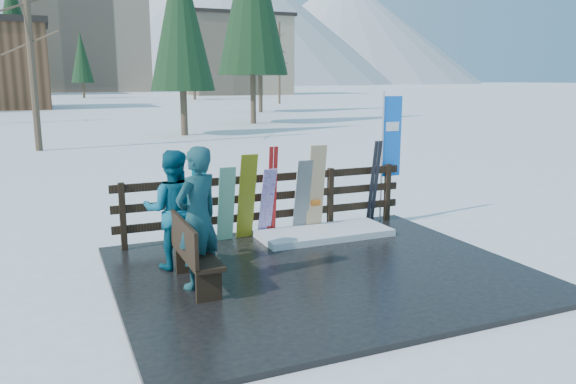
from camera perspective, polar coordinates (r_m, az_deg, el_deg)
name	(u,v)px	position (r m, az deg, el deg)	size (l,w,h in m)	color
ground	(321,274)	(8.62, 3.34, -8.35)	(700.00, 700.00, 0.00)	white
deck	(321,272)	(8.61, 3.34, -8.10)	(6.00, 5.00, 0.08)	black
fence	(268,199)	(10.36, -2.06, -0.70)	(5.60, 0.10, 1.15)	black
snow_patch	(324,233)	(10.32, 3.73, -4.19)	(2.42, 1.00, 0.12)	white
bench	(191,251)	(7.85, -9.79, -5.92)	(0.41, 1.50, 0.97)	black
snowboard_0	(199,203)	(9.74, -9.03, -1.10)	(0.25, 0.03, 1.50)	#0EB0CC
snowboard_1	(226,204)	(9.87, -6.30, -1.24)	(0.29, 0.03, 1.39)	silver
snowboard_2	(247,197)	(9.97, -4.22, -0.48)	(0.30, 0.03, 1.61)	#FFF118
snowboard_3	(267,203)	(10.13, -2.14, -1.08)	(0.24, 0.03, 1.33)	white
snowboard_4	(302,197)	(10.38, 1.48, -0.47)	(0.30, 0.03, 1.41)	black
snowboard_5	(316,189)	(10.47, 2.86, 0.36)	(0.33, 0.03, 1.66)	silver
ski_pair_a	(272,191)	(10.20, -1.60, 0.07)	(0.16, 0.19, 1.65)	#B41716
ski_pair_b	(374,182)	(11.16, 8.73, 0.97)	(0.17, 0.28, 1.67)	black
rental_flag	(390,141)	(11.46, 10.28, 5.09)	(0.45, 0.04, 2.60)	silver
person_front	(198,218)	(7.73, -9.17, -2.60)	(0.71, 0.47, 1.96)	#1A574C
person_back	(173,210)	(8.60, -11.61, -1.77)	(0.88, 0.68, 1.81)	#0B506A
resort_buildings	(65,43)	(122.94, -21.70, 13.86)	(73.00, 87.60, 22.60)	tan
trees	(107,45)	(55.83, -17.88, 14.04)	(42.32, 68.82, 13.07)	#382B1E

